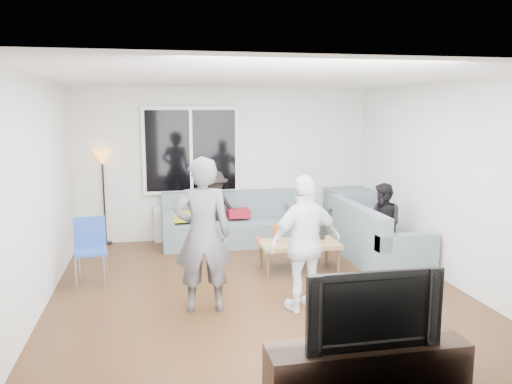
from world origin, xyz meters
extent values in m
cube|color=#56351C|center=(0.00, 0.00, -0.02)|extent=(5.00, 5.50, 0.04)
cube|color=white|center=(0.00, 0.00, 2.62)|extent=(5.00, 5.50, 0.04)
cube|color=silver|center=(0.00, 2.77, 1.30)|extent=(5.00, 0.04, 2.60)
cube|color=silver|center=(0.00, -2.77, 1.30)|extent=(5.00, 0.04, 2.60)
cube|color=silver|center=(-2.52, 0.00, 1.30)|extent=(0.04, 5.50, 2.60)
cube|color=silver|center=(2.52, 0.00, 1.30)|extent=(0.04, 5.50, 2.60)
cube|color=white|center=(-0.60, 2.69, 1.55)|extent=(1.62, 0.06, 1.47)
cube|color=black|center=(-0.60, 2.65, 1.55)|extent=(1.50, 0.02, 1.35)
cube|color=white|center=(-0.60, 2.64, 1.55)|extent=(0.05, 0.03, 1.35)
cube|color=silver|center=(-0.60, 2.65, 0.31)|extent=(1.30, 0.12, 0.62)
imported|color=#286428|center=(-0.42, 2.62, 0.79)|extent=(0.20, 0.17, 0.34)
imported|color=white|center=(-1.01, 2.62, 0.70)|extent=(0.18, 0.18, 0.15)
cube|color=slate|center=(2.19, 2.27, 0.42)|extent=(0.85, 0.85, 0.85)
cube|color=gold|center=(-0.77, 2.25, 0.51)|extent=(0.40, 0.35, 0.14)
cube|color=maroon|center=(0.15, 2.33, 0.51)|extent=(0.37, 0.31, 0.13)
cube|color=#AC8353|center=(0.74, 0.71, 0.20)|extent=(1.11, 0.62, 0.40)
cylinder|color=maroon|center=(0.71, 0.64, 0.49)|extent=(0.17, 0.17, 0.17)
imported|color=#4F5055|center=(-0.72, -0.48, 0.87)|extent=(0.66, 0.46, 1.74)
imported|color=white|center=(0.40, -0.70, 0.77)|extent=(0.97, 0.59, 1.54)
imported|color=black|center=(2.02, 0.75, 0.59)|extent=(0.54, 0.64, 1.18)
imported|color=black|center=(-0.25, 2.30, 0.62)|extent=(0.87, 0.60, 1.24)
cube|color=#2F2117|center=(0.36, -2.50, 0.22)|extent=(1.60, 0.40, 0.44)
imported|color=black|center=(0.36, -2.50, 0.75)|extent=(1.08, 0.14, 0.62)
cylinder|color=#CE4412|center=(0.92, 0.67, 0.54)|extent=(0.07, 0.07, 0.27)
cylinder|color=black|center=(0.80, 0.82, 0.50)|extent=(0.07, 0.07, 0.20)
cylinder|color=#3F921A|center=(0.64, 0.58, 0.52)|extent=(0.08, 0.08, 0.25)
cylinder|color=#C3540B|center=(0.43, 0.81, 0.52)|extent=(0.07, 0.07, 0.25)
cylinder|color=black|center=(1.11, 0.80, 0.50)|extent=(0.07, 0.07, 0.21)
camera|label=1|loc=(-1.23, -6.00, 2.25)|focal=35.95mm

